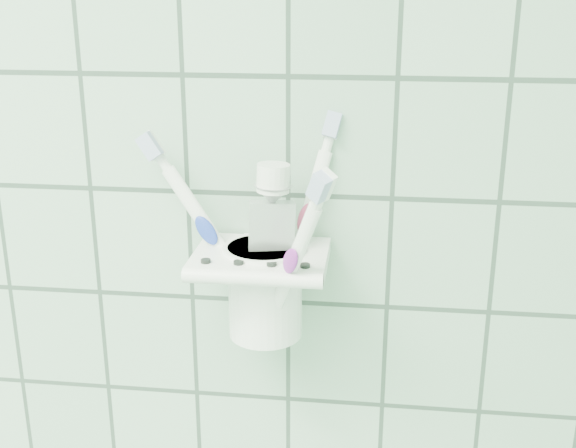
% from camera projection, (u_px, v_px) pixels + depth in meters
% --- Properties ---
extents(holder_bracket, '(0.12, 0.10, 0.04)m').
position_uv_depth(holder_bracket, '(261.00, 260.00, 0.63)').
color(holder_bracket, white).
rests_on(holder_bracket, wall_back).
extents(cup, '(0.07, 0.07, 0.08)m').
position_uv_depth(cup, '(265.00, 287.00, 0.64)').
color(cup, white).
rests_on(cup, holder_bracket).
extents(toothbrush_pink, '(0.11, 0.03, 0.20)m').
position_uv_depth(toothbrush_pink, '(271.00, 217.00, 0.62)').
color(toothbrush_pink, white).
rests_on(toothbrush_pink, cup).
extents(toothbrush_blue, '(0.05, 0.06, 0.20)m').
position_uv_depth(toothbrush_blue, '(276.00, 222.00, 0.61)').
color(toothbrush_blue, white).
rests_on(toothbrush_blue, cup).
extents(toothbrush_orange, '(0.06, 0.08, 0.19)m').
position_uv_depth(toothbrush_orange, '(266.00, 226.00, 0.61)').
color(toothbrush_orange, white).
rests_on(toothbrush_orange, cup).
extents(toothpaste_tube, '(0.04, 0.04, 0.15)m').
position_uv_depth(toothpaste_tube, '(268.00, 237.00, 0.62)').
color(toothpaste_tube, silver).
rests_on(toothpaste_tube, cup).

